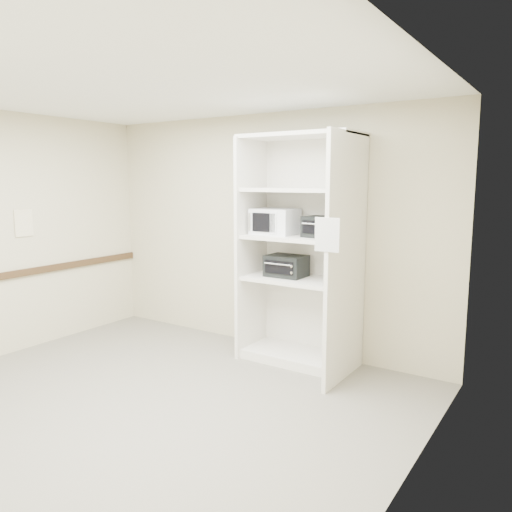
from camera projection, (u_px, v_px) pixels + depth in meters
The scene contains 10 objects.
floor at pixel (143, 405), 4.36m from camera, with size 4.50×4.00×0.01m, color #68635B.
ceiling at pixel (131, 85), 3.96m from camera, with size 4.50×4.00×0.01m, color white.
wall_back at pixel (265, 232), 5.81m from camera, with size 4.50×0.02×2.70m, color beige.
wall_right at pixel (406, 282), 2.94m from camera, with size 0.02×4.00×2.70m, color beige.
shelving_unit at pixel (303, 259), 5.24m from camera, with size 1.24×0.92×2.42m.
microwave at pixel (275, 221), 5.39m from camera, with size 0.46×0.35×0.28m, color white.
toaster_oven_upper at pixel (323, 227), 5.08m from camera, with size 0.38×0.28×0.22m, color black.
toaster_oven_lower at pixel (286, 266), 5.38m from camera, with size 0.41×0.31×0.23m, color black.
paper_sign at pixel (327, 235), 4.36m from camera, with size 0.23×0.01×0.30m, color white.
wall_poster at pixel (24, 223), 5.68m from camera, with size 0.01×0.22×0.31m, color white.
Camera 1 is at (3.09, -2.90, 1.94)m, focal length 35.00 mm.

